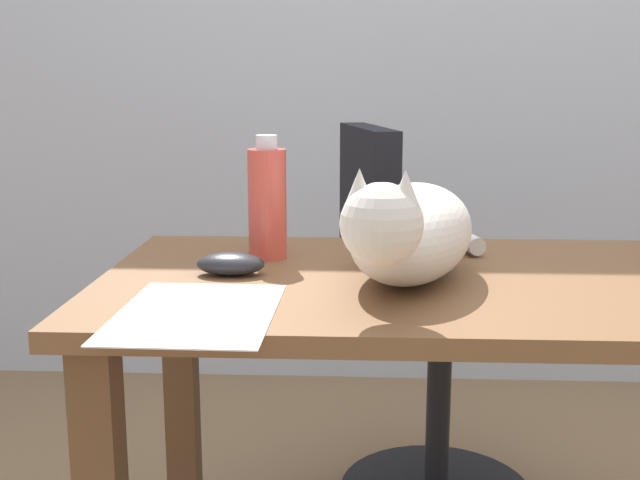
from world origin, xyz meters
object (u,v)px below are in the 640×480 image
(cat, at_px, (410,231))
(computer_mouse, at_px, (231,264))
(office_chair, at_px, (420,347))
(spray_bottle, at_px, (267,202))

(cat, relative_size, computer_mouse, 5.40)
(office_chair, distance_m, computer_mouse, 0.80)
(office_chair, bearing_deg, computer_mouse, -119.99)
(computer_mouse, bearing_deg, cat, -7.03)
(cat, relative_size, spray_bottle, 2.76)
(computer_mouse, relative_size, spray_bottle, 0.51)
(computer_mouse, xyz_separation_m, spray_bottle, (0.05, 0.13, 0.08))
(cat, height_order, spray_bottle, spray_bottle)
(office_chair, relative_size, cat, 1.61)
(spray_bottle, bearing_deg, office_chair, 57.54)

